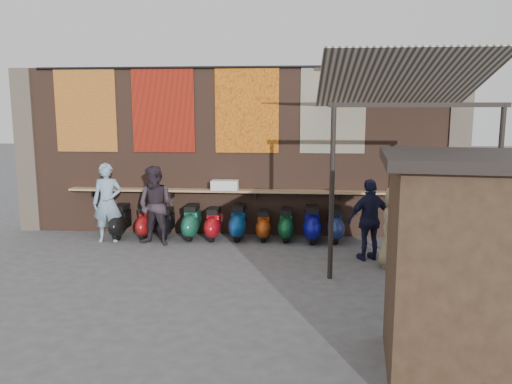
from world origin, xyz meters
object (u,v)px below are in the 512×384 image
Objects in this scene: scooter_stool_5 at (238,222)px; scooter_stool_2 at (166,223)px; diner_right at (156,206)px; diner_left at (107,203)px; shopper_navy at (370,220)px; shopper_grey at (439,239)px; scooter_stool_0 at (121,222)px; scooter_stool_6 at (264,225)px; market_stall at (495,274)px; shelf_box at (225,185)px; scooter_stool_1 at (146,222)px; shopper_tan at (394,227)px; scooter_stool_8 at (312,224)px; scooter_stool_7 at (286,225)px; scooter_stool_4 at (213,224)px; scooter_stool_9 at (335,225)px; scooter_stool_3 at (192,222)px.

scooter_stool_2 is at bearing -179.00° from scooter_stool_5.
diner_left is at bearing -177.60° from diner_right.
shopper_grey is at bearing 104.24° from shopper_navy.
scooter_stool_6 is at bearing 1.53° from scooter_stool_0.
shelf_box is at bearing 129.31° from market_stall.
scooter_stool_6 is at bearing 123.52° from market_stall.
market_stall is (6.33, -5.79, 0.82)m from scooter_stool_0.
scooter_stool_1 is 0.31× the size of market_stall.
scooter_stool_6 is at bearing -0.68° from scooter_stool_5.
shopper_tan is (6.18, -1.45, -0.11)m from diner_left.
shopper_tan is at bearing -18.92° from scooter_stool_1.
scooter_stool_8 is (1.71, -0.09, 0.01)m from scooter_stool_5.
diner_right reaches higher than scooter_stool_7.
diner_right is (-1.77, -0.65, 0.49)m from scooter_stool_5.
shopper_navy reaches higher than scooter_stool_6.
scooter_stool_0 is 0.64m from diner_left.
shopper_grey is at bearing -32.49° from scooter_stool_4.
scooter_stool_9 is at bearing -32.66° from shopper_grey.
scooter_stool_6 is at bearing -52.15° from shopper_navy.
scooter_stool_2 is (-1.37, -0.28, -0.89)m from shelf_box.
scooter_stool_1 is 0.91× the size of scooter_stool_3.
shelf_box is 2.08m from scooter_stool_1.
scooter_stool_1 is at bearing 178.32° from scooter_stool_4.
scooter_stool_8 is at bearing -24.16° from shopper_grey.
scooter_stool_0 is 8.62m from market_stall.
scooter_stool_0 is 6.29m from shopper_tan.
diner_left reaches higher than scooter_stool_8.
scooter_stool_9 is 0.46× the size of diner_right.
shelf_box reaches higher than scooter_stool_1.
scooter_stool_8 is 0.54× the size of shopper_tan.
scooter_stool_6 is 2.68m from shopper_navy.
scooter_stool_0 is 0.50× the size of shopper_grey.
scooter_stool_6 is at bearing 175.49° from scooter_stool_8.
shopper_navy is 0.68× the size of market_stall.
diner_right is at bearing -170.96° from scooter_stool_8.
shopper_navy is at bearing -13.25° from scooter_stool_0.
scooter_stool_1 is at bearing 19.62° from diner_left.
diner_left is 1.02× the size of diner_right.
scooter_stool_2 is at bearing -36.76° from shopper_navy.
scooter_stool_1 is at bearing 141.40° from market_stall.
scooter_stool_0 is 5.05m from scooter_stool_9.
scooter_stool_7 is 2.85m from shopper_tan.
diner_right is 1.12× the size of shopper_tan.
shopper_navy is 4.54m from market_stall.
market_stall is at bearing -48.96° from diner_left.
scooter_stool_6 is at bearing 179.38° from scooter_stool_7.
scooter_stool_9 is 6.07m from market_stall.
scooter_stool_4 is at bearing 38.50° from diner_right.
scooter_stool_2 is at bearing -168.36° from shelf_box.
market_stall reaches higher than scooter_stool_4.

